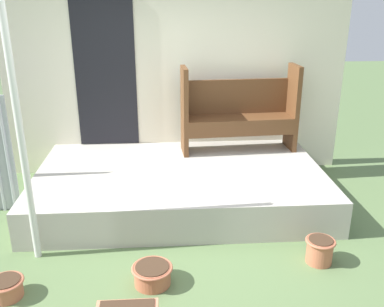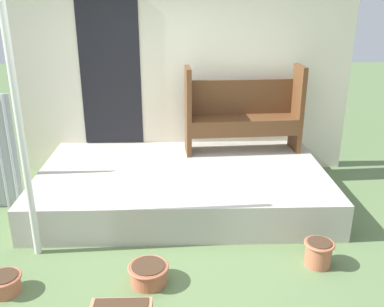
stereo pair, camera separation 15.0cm
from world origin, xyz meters
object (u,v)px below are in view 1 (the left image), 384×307
bench (239,109)px  flower_pot_left (6,287)px  flower_pot_right (320,250)px  flower_pot_middle (152,274)px  support_post (21,138)px

bench → flower_pot_left: bearing=-138.4°
flower_pot_left → flower_pot_right: 2.80m
flower_pot_right → flower_pot_left: bearing=-173.6°
flower_pot_middle → flower_pot_right: 1.59m
flower_pot_left → flower_pot_middle: 1.22m
support_post → flower_pot_left: 1.27m
bench → flower_pot_left: size_ratio=5.11×
support_post → flower_pot_right: size_ratio=8.58×
bench → flower_pot_middle: 2.66m
flower_pot_left → flower_pot_middle: flower_pot_middle is taller
support_post → bench: 2.85m
support_post → bench: support_post is taller
flower_pot_middle → bench: bearing=63.6°
flower_pot_left → flower_pot_right: (2.79, 0.31, 0.04)m
support_post → flower_pot_right: 2.91m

